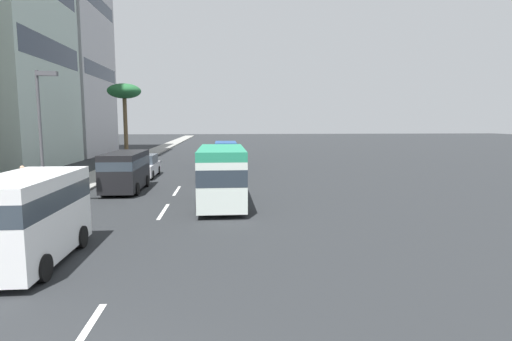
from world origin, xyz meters
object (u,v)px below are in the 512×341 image
van_lead (226,153)px  car_fifth (220,169)px  van_third (27,214)px  minibus_sixth (222,174)px  palm_tree (124,94)px  car_fourth (144,166)px  street_lamp (42,123)px  van_second (126,169)px  pedestrian_near_lamp (23,181)px

van_lead → car_fifth: 8.61m
van_third → minibus_sixth: size_ratio=0.75×
minibus_sixth → palm_tree: (18.95, 8.93, 5.13)m
car_fourth → minibus_sixth: size_ratio=0.73×
car_fourth → minibus_sixth: bearing=28.1°
street_lamp → van_second: bearing=-26.7°
pedestrian_near_lamp → minibus_sixth: bearing=-0.4°
van_third → street_lamp: size_ratio=0.75×
van_second → van_lead: bearing=154.4°
van_lead → van_third: van_third is taller
minibus_sixth → street_lamp: street_lamp is taller
van_third → pedestrian_near_lamp: 10.04m
van_lead → palm_tree: bearing=79.5°
street_lamp → van_third: bearing=-160.8°
van_second → palm_tree: bearing=-167.3°
van_third → minibus_sixth: (7.75, -5.57, 0.09)m
van_second → palm_tree: (14.36, 3.24, 5.37)m
car_fourth → street_lamp: (-11.24, 2.33, 3.28)m
van_third → car_fourth: 18.68m
van_third → car_fifth: van_third is taller
van_lead → van_third: size_ratio=1.02×
car_fifth → street_lamp: bearing=138.1°
van_lead → palm_tree: (1.73, 9.30, 5.40)m
car_fifth → minibus_sixth: bearing=-179.2°
car_fifth → palm_tree: size_ratio=0.64×
street_lamp → pedestrian_near_lamp: bearing=48.3°
car_fourth → palm_tree: size_ratio=0.61×
minibus_sixth → pedestrian_near_lamp: size_ratio=3.52×
car_fifth → car_fourth: bearing=68.2°
van_lead → pedestrian_near_lamp: 19.00m
van_third → car_fourth: size_ratio=1.03×
street_lamp → minibus_sixth: bearing=-87.7°
van_second → palm_tree: palm_tree is taller
van_lead → street_lamp: (-17.55, 8.53, 2.76)m
van_lead → van_second: bearing=154.4°
street_lamp → van_lead: bearing=-25.9°
palm_tree → van_third: bearing=-172.8°
van_lead → street_lamp: bearing=154.1°
pedestrian_near_lamp → street_lamp: size_ratio=0.28×
palm_tree → street_lamp: (-19.28, -0.77, -2.64)m
van_second → van_third: size_ratio=1.08×
van_second → car_fifth: (4.04, -5.57, -0.54)m
minibus_sixth → street_lamp: bearing=92.3°
car_fourth → car_fifth: bearing=68.2°
van_second → car_fifth: bearing=126.0°
van_lead → street_lamp: size_ratio=0.77×
car_fifth → street_lamp: street_lamp is taller
pedestrian_near_lamp → street_lamp: 3.78m
pedestrian_near_lamp → palm_tree: bearing=93.6°
van_second → car_fourth: van_second is taller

